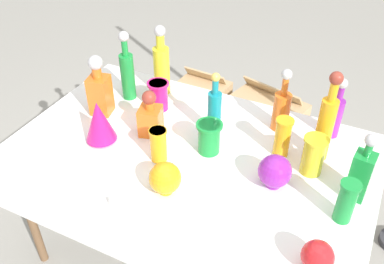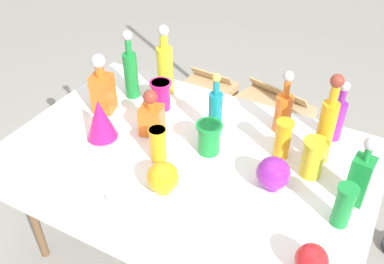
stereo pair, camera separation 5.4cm
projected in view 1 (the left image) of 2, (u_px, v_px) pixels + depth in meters
name	position (u px, v px, depth m)	size (l,w,h in m)	color
ground_plane	(192.00, 252.00, 2.43)	(40.00, 40.00, 0.00)	gray
display_table	(189.00, 162.00, 1.98)	(1.65, 1.02, 0.76)	white
tall_bottle_0	(335.00, 113.00, 1.98)	(0.07, 0.07, 0.31)	purple
tall_bottle_1	(127.00, 71.00, 2.23)	(0.07, 0.07, 0.38)	#198C38
tall_bottle_2	(326.00, 123.00, 1.82)	(0.07, 0.07, 0.43)	orange
tall_bottle_3	(214.00, 110.00, 1.98)	(0.06, 0.06, 0.33)	teal
tall_bottle_4	(161.00, 66.00, 2.27)	(0.09, 0.09, 0.39)	yellow
tall_bottle_5	(282.00, 107.00, 2.03)	(0.08, 0.08, 0.32)	orange
square_decanter_0	(150.00, 117.00, 2.01)	(0.13, 0.13, 0.23)	orange
square_decanter_1	(361.00, 172.00, 1.66)	(0.09, 0.09, 0.31)	#198C38
square_decanter_2	(99.00, 89.00, 2.13)	(0.12, 0.12, 0.32)	orange
slender_vase_0	(209.00, 136.00, 1.91)	(0.12, 0.12, 0.15)	#198C38
slender_vase_1	(283.00, 136.00, 1.88)	(0.08, 0.08, 0.19)	orange
slender_vase_2	(347.00, 200.00, 1.58)	(0.08, 0.08, 0.18)	#198C38
slender_vase_3	(158.00, 144.00, 1.86)	(0.08, 0.08, 0.16)	orange
slender_vase_4	(159.00, 95.00, 2.18)	(0.11, 0.11, 0.15)	#C61972
slender_vase_5	(314.00, 154.00, 1.79)	(0.10, 0.10, 0.18)	yellow
fluted_vase_0	(99.00, 121.00, 1.96)	(0.15, 0.15, 0.21)	#C61972
round_bowl_0	(165.00, 178.00, 1.71)	(0.13, 0.13, 0.14)	orange
round_bowl_1	(275.00, 171.00, 1.74)	(0.14, 0.14, 0.15)	purple
round_bowl_2	(318.00, 256.00, 1.42)	(0.11, 0.11, 0.12)	red
price_tag_left	(116.00, 203.00, 1.68)	(0.06, 0.01, 0.04)	white
cardboard_box_behind_left	(264.00, 125.00, 3.06)	(0.58, 0.46, 0.48)	tan
cardboard_box_behind_right	(198.00, 111.00, 3.20)	(0.39, 0.44, 0.48)	tan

